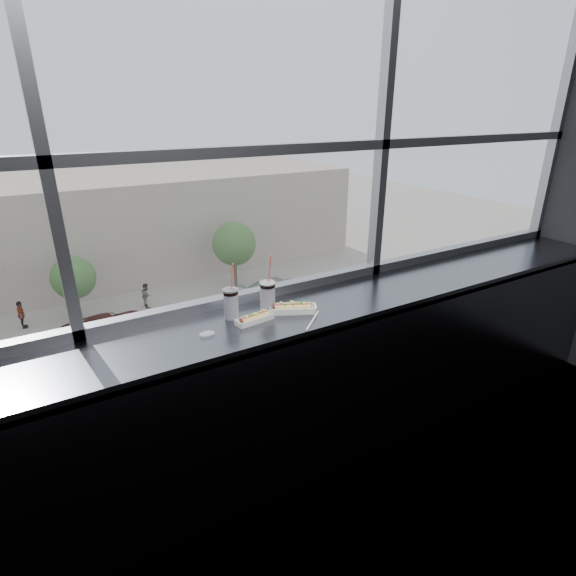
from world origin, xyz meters
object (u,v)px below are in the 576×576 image
wrapper (207,334)px  car_near_c (115,400)px  car_near_d (230,366)px  hotdog_tray_left (254,318)px  loose_straw (313,320)px  car_far_c (278,286)px  car_far_b (109,323)px  pedestrian_c (146,293)px  soda_cup_left (231,302)px  tree_center (73,278)px  soda_cup_right (268,295)px  pedestrian_b (21,312)px  hotdog_tray_right (293,308)px  car_near_e (355,329)px  tree_right (234,244)px

wrapper → car_near_c: bearing=86.2°
car_near_d → car_near_c: car_near_c is taller
hotdog_tray_left → car_near_c: (0.79, 16.30, -11.11)m
loose_straw → car_far_c: (13.36, 24.46, -10.93)m
car_far_c → car_near_d: size_ratio=1.19×
car_far_b → pedestrian_c: car_far_b is taller
soda_cup_left → tree_center: 29.67m
car_far_c → car_far_b: car_far_c is taller
soda_cup_right → car_far_b: soda_cup_right is taller
soda_cup_right → pedestrian_c: soda_cup_right is taller
pedestrian_b → pedestrian_c: bearing=-95.0°
soda_cup_right → car_far_b: (1.85, 24.21, -11.10)m
wrapper → pedestrian_b: (-2.25, 28.72, -10.97)m
soda_cup_left → car_far_c: size_ratio=0.05×
soda_cup_left → wrapper: (-0.20, -0.14, -0.09)m
hotdog_tray_right → car_near_e: bearing=75.5°
car_near_e → car_near_c: car_near_c is taller
hotdog_tray_left → tree_center: 29.76m
soda_cup_left → soda_cup_right: 0.22m
loose_straw → car_far_b: loose_straw is taller
car_far_c → car_far_b: (-11.66, 0.00, -0.08)m
soda_cup_right → wrapper: 0.45m
hotdog_tray_left → loose_straw: 0.33m
soda_cup_left → tree_center: (0.88, 28.18, -9.24)m
car_far_c → car_far_b: bearing=82.6°
tree_center → loose_straw: bearing=-91.0°
soda_cup_right → car_far_c: bearing=60.8°
car_near_e → tree_right: (-2.32, 12.00, 2.54)m
hotdog_tray_left → hotdog_tray_right: hotdog_tray_right is taller
wrapper → tree_right: wrapper is taller
hotdog_tray_left → pedestrian_b: (-2.54, 28.70, -10.98)m
loose_straw → car_far_c: bearing=19.9°
hotdog_tray_left → hotdog_tray_right: bearing=-7.4°
loose_straw → car_near_c: 19.85m
car_near_d → pedestrian_c: size_ratio=2.71×
car_near_d → pedestrian_c: pedestrian_c is taller
hotdog_tray_left → car_far_c: 29.94m
hotdog_tray_right → tree_center: size_ratio=0.07×
soda_cup_left → car_far_b: soda_cup_left is taller
car_far_b → car_near_d: size_ratio=1.11×
soda_cup_right → hotdog_tray_right: bearing=-37.9°
soda_cup_left → car_near_c: (0.88, 16.18, -11.18)m
car_far_c → tree_center: (-12.86, 4.00, 1.78)m
hotdog_tray_right → pedestrian_c: bearing=106.6°
hotdog_tray_right → soda_cup_right: size_ratio=0.82×
hotdog_tray_right → car_near_d: size_ratio=0.05×
hotdog_tray_left → pedestrian_c: 30.57m
hotdog_tray_right → car_far_c: hotdog_tray_right is taller
pedestrian_c → tree_center: (-4.36, 0.26, 1.88)m
tree_center → car_near_c: bearing=-90.0°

